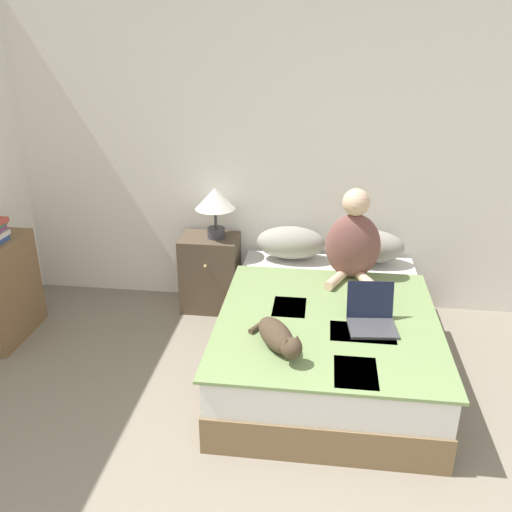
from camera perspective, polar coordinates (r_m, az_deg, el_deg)
The scene contains 10 objects.
wall_back at distance 4.39m, azimuth 4.72°, elevation 10.48°, with size 5.70×0.05×2.55m.
bed at distance 3.82m, azimuth 7.41°, elevation -8.47°, with size 1.42×1.90×0.49m.
pillow_near at distance 4.36m, azimuth 3.68°, elevation 1.42°, with size 0.55×0.28×0.26m.
pillow_far at distance 4.37m, azimuth 11.80°, elevation 1.01°, with size 0.55×0.28×0.26m.
person_sitting at distance 4.02m, azimuth 10.20°, elevation 1.50°, with size 0.40×0.39×0.68m.
cat_tabby at distance 3.16m, azimuth 2.38°, elevation -8.52°, with size 0.35×0.53×0.18m.
laptop_open at distance 3.48m, azimuth 12.06°, elevation -6.39°, with size 0.32×0.32×0.25m.
nightstand at distance 4.55m, azimuth -4.81°, elevation -1.76°, with size 0.47×0.37×0.64m.
table_lamp at distance 4.32m, azimuth -4.32°, elevation 5.71°, with size 0.32×0.32×0.41m.
bookshelf at distance 4.52m, azimuth -25.17°, elevation -3.29°, with size 0.29×0.63×0.78m.
Camera 1 is at (0.19, -0.77, 2.23)m, focal length 38.00 mm.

